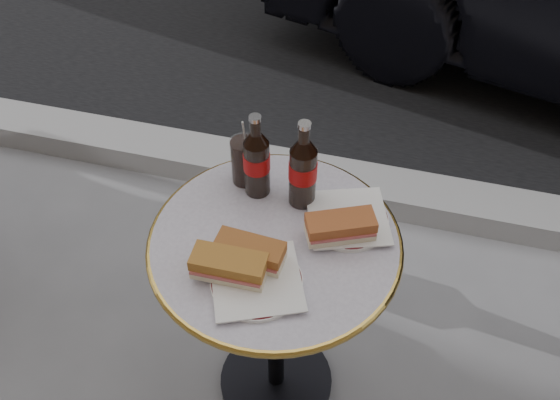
% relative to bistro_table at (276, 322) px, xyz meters
% --- Properties ---
extents(ground, '(80.00, 80.00, 0.00)m').
position_rel_bistro_table_xyz_m(ground, '(0.00, 0.00, -0.37)').
color(ground, slate).
rests_on(ground, ground).
extents(curb, '(40.00, 0.20, 0.12)m').
position_rel_bistro_table_xyz_m(curb, '(0.00, 0.90, -0.32)').
color(curb, gray).
rests_on(curb, ground).
extents(bistro_table, '(0.62, 0.62, 0.73)m').
position_rel_bistro_table_xyz_m(bistro_table, '(0.00, 0.00, 0.00)').
color(bistro_table, '#BAB2C4').
rests_on(bistro_table, ground).
extents(plate_left, '(0.25, 0.25, 0.01)m').
position_rel_bistro_table_xyz_m(plate_left, '(-0.01, -0.14, 0.37)').
color(plate_left, white).
rests_on(plate_left, bistro_table).
extents(plate_right, '(0.23, 0.23, 0.01)m').
position_rel_bistro_table_xyz_m(plate_right, '(0.16, 0.10, 0.37)').
color(plate_right, white).
rests_on(plate_right, bistro_table).
extents(sandwich_left_a, '(0.17, 0.08, 0.06)m').
position_rel_bistro_table_xyz_m(sandwich_left_a, '(-0.07, -0.14, 0.41)').
color(sandwich_left_a, '#A86B2A').
rests_on(sandwich_left_a, plate_left).
extents(sandwich_left_b, '(0.16, 0.09, 0.06)m').
position_rel_bistro_table_xyz_m(sandwich_left_b, '(-0.04, -0.08, 0.41)').
color(sandwich_left_b, '#995626').
rests_on(sandwich_left_b, plate_left).
extents(sandwich_right, '(0.18, 0.14, 0.06)m').
position_rel_bistro_table_xyz_m(sandwich_right, '(0.15, 0.04, 0.41)').
color(sandwich_right, '#A5542A').
rests_on(sandwich_right, plate_right).
extents(cola_bottle_left, '(0.08, 0.08, 0.25)m').
position_rel_bistro_table_xyz_m(cola_bottle_left, '(-0.09, 0.15, 0.49)').
color(cola_bottle_left, black).
rests_on(cola_bottle_left, bistro_table).
extents(cola_bottle_right, '(0.07, 0.07, 0.26)m').
position_rel_bistro_table_xyz_m(cola_bottle_right, '(0.03, 0.14, 0.49)').
color(cola_bottle_right, black).
rests_on(cola_bottle_right, bistro_table).
extents(cola_glass, '(0.07, 0.07, 0.14)m').
position_rel_bistro_table_xyz_m(cola_glass, '(-0.13, 0.18, 0.43)').
color(cola_glass, black).
rests_on(cola_glass, bistro_table).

